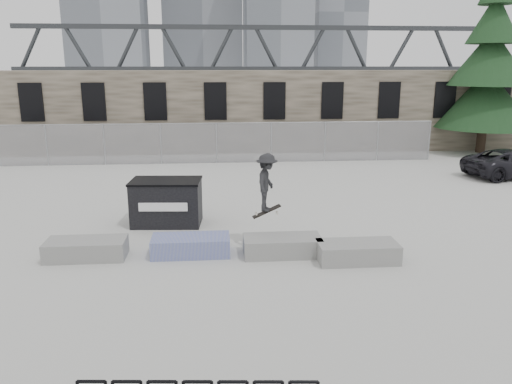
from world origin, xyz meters
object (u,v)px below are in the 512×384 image
planter_far_left (86,248)px  planter_center_left (191,245)px  planter_offset (358,251)px  dumpster (167,202)px  spruce_tree (489,70)px  planter_center_right (282,245)px  skateboarder (267,183)px

planter_far_left → planter_center_left: 2.65m
planter_far_left → planter_offset: size_ratio=1.00×
dumpster → spruce_tree: (16.49, 11.79, 3.82)m
planter_center_right → dumpster: 4.33m
planter_center_left → dumpster: bearing=107.5°
planter_far_left → spruce_tree: size_ratio=0.17×
planter_far_left → spruce_tree: spruce_tree is taller
planter_far_left → planter_offset: (6.84, -0.79, 0.00)m
planter_center_left → dumpster: size_ratio=0.90×
planter_center_right → skateboarder: 1.68m
planter_center_left → skateboarder: (2.01, 0.34, 1.54)m
spruce_tree → planter_far_left: bearing=-141.6°
planter_far_left → planter_center_right: (5.01, -0.20, 0.00)m
skateboarder → planter_center_right: bearing=-129.8°
planter_center_right → planter_offset: (1.82, -0.59, 0.00)m
planter_offset → skateboarder: skateboarder is taller
planter_far_left → planter_offset: 6.88m
planter_center_left → spruce_tree: bearing=42.7°
dumpster → planter_offset: bearing=-30.3°
planter_center_right → planter_offset: same height
planter_center_left → dumpster: (-0.84, 2.66, 0.44)m
planter_center_left → planter_center_right: same height
planter_offset → planter_center_right: bearing=162.0°
planter_center_left → skateboarder: bearing=9.5°
planter_center_right → dumpster: size_ratio=0.90×
dumpster → skateboarder: 3.84m
planter_center_right → planter_offset: bearing=-18.0°
spruce_tree → dumpster: bearing=-144.4°
planter_offset → dumpster: 6.13m
planter_center_right → skateboarder: (-0.35, 0.56, 1.54)m
planter_center_left → skateboarder: skateboarder is taller
planter_center_right → spruce_tree: 20.25m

